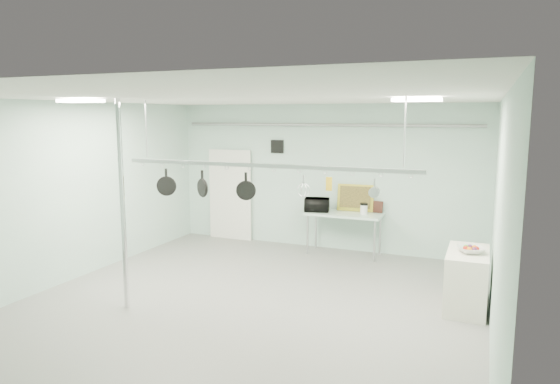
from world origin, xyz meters
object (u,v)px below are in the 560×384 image
at_px(fruit_bowl, 471,250).
at_px(skillet_right, 246,186).
at_px(coffee_canister, 364,210).
at_px(skillet_mid, 202,184).
at_px(prep_table, 344,216).
at_px(chrome_pole, 122,206).
at_px(pot_rack, 262,164).
at_px(microwave, 317,205).
at_px(skillet_left, 166,182).
at_px(side_cabinet, 467,280).

relative_size(fruit_bowl, skillet_right, 0.93).
bearing_deg(coffee_canister, skillet_mid, -119.32).
height_order(prep_table, coffee_canister, coffee_canister).
bearing_deg(chrome_pole, coffee_canister, 57.21).
distance_m(chrome_pole, pot_rack, 2.19).
xyz_separation_m(fruit_bowl, skillet_right, (-3.26, -1.02, 0.93)).
xyz_separation_m(pot_rack, fruit_bowl, (2.99, 1.02, -1.28)).
bearing_deg(microwave, skillet_mid, 62.17).
distance_m(pot_rack, fruit_bowl, 3.40).
relative_size(microwave, skillet_left, 1.19).
xyz_separation_m(pot_rack, skillet_mid, (-1.05, 0.00, -0.36)).
bearing_deg(pot_rack, coffee_canister, 76.18).
xyz_separation_m(chrome_pole, prep_table, (2.30, 4.20, -0.77)).
bearing_deg(skillet_left, fruit_bowl, -12.02).
distance_m(chrome_pole, prep_table, 4.85).
bearing_deg(microwave, coffee_canister, 170.79).
distance_m(fruit_bowl, skillet_left, 4.92).
xyz_separation_m(chrome_pole, fruit_bowl, (4.89, 1.92, -0.65)).
distance_m(chrome_pole, microwave, 4.52).
xyz_separation_m(side_cabinet, pot_rack, (-2.95, -1.10, 1.78)).
relative_size(side_cabinet, microwave, 2.31).
height_order(coffee_canister, fruit_bowl, coffee_canister).
height_order(pot_rack, skillet_mid, pot_rack).
distance_m(chrome_pole, skillet_right, 1.88).
xyz_separation_m(skillet_mid, skillet_right, (0.78, 0.00, 0.00)).
height_order(skillet_mid, skillet_right, same).
distance_m(pot_rack, skillet_right, 0.45).
bearing_deg(chrome_pole, fruit_bowl, 21.45).
relative_size(chrome_pole, skillet_right, 7.64).
distance_m(fruit_bowl, skillet_mid, 4.26).
height_order(microwave, fruit_bowl, microwave).
bearing_deg(skillet_mid, skillet_left, -149.41).
xyz_separation_m(pot_rack, coffee_canister, (0.82, 3.32, -1.23)).
xyz_separation_m(pot_rack, skillet_right, (-0.27, 0.00, -0.35)).
bearing_deg(pot_rack, microwave, 93.39).
bearing_deg(prep_table, chrome_pole, -118.71).
distance_m(side_cabinet, skillet_left, 5.02).
distance_m(prep_table, coffee_canister, 0.45).
relative_size(microwave, skillet_mid, 1.22).
xyz_separation_m(skillet_left, skillet_mid, (0.69, 0.00, 0.01)).
bearing_deg(chrome_pole, skillet_mid, 46.53).
bearing_deg(pot_rack, chrome_pole, -154.65).
xyz_separation_m(microwave, fruit_bowl, (3.18, -2.23, -0.10)).
bearing_deg(coffee_canister, prep_table, -177.85).
height_order(microwave, skillet_right, skillet_right).
bearing_deg(side_cabinet, skillet_left, -166.79).
relative_size(skillet_left, skillet_right, 1.05).
height_order(microwave, coffee_canister, microwave).
xyz_separation_m(microwave, skillet_right, (-0.08, -3.25, 0.83)).
height_order(side_cabinet, pot_rack, pot_rack).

